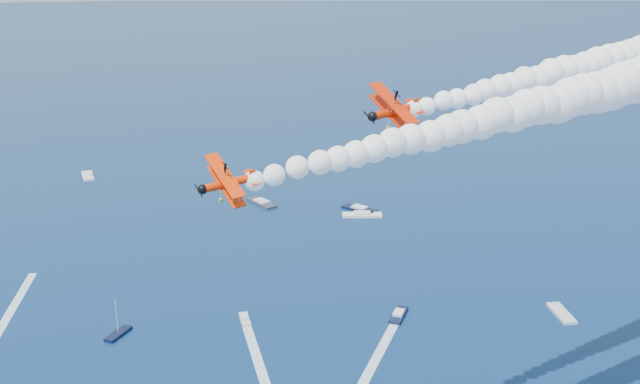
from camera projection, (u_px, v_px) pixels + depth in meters
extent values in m
cube|color=silver|center=(245.00, 320.00, 166.93)|extent=(2.20, 6.12, 0.70)
cube|color=#0E1433|center=(399.00, 315.00, 168.91)|extent=(6.38, 8.31, 0.70)
cube|color=silver|center=(88.00, 176.00, 267.07)|extent=(5.32, 11.62, 0.70)
cube|color=silver|center=(561.00, 313.00, 169.70)|extent=(3.80, 9.89, 0.70)
cube|color=black|center=(359.00, 209.00, 234.62)|extent=(10.33, 10.63, 0.70)
cube|color=white|center=(362.00, 215.00, 229.63)|extent=(12.50, 6.08, 0.70)
cube|color=black|center=(118.00, 334.00, 160.93)|extent=(5.77, 6.98, 0.70)
cube|color=#333644|center=(262.00, 203.00, 240.12)|extent=(8.75, 12.33, 0.70)
cube|color=white|center=(262.00, 374.00, 146.78)|extent=(3.70, 38.05, 0.04)
cube|color=white|center=(13.00, 308.00, 172.75)|extent=(5.33, 38.03, 0.04)
cube|color=white|center=(370.00, 369.00, 148.38)|extent=(21.12, 33.70, 0.04)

